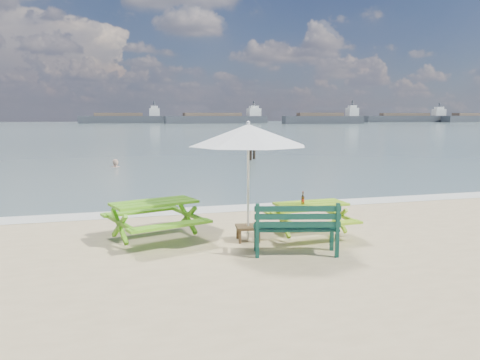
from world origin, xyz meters
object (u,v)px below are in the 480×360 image
object	(u,v)px
picnic_table_right	(311,220)
side_table	(248,233)
park_bench	(296,238)
swimmer	(116,176)
beer_bottle	(303,200)
patio_umbrella	(248,135)
picnic_table_left	(155,222)

from	to	relation	value
picnic_table_right	side_table	bearing A→B (deg)	-178.94
park_bench	swimmer	size ratio (longest dim) A/B	0.94
park_bench	beer_bottle	world-z (taller)	beer_bottle
picnic_table_right	swimmer	xyz separation A→B (m)	(-3.76, 14.50, -0.80)
side_table	beer_bottle	bearing A→B (deg)	-3.46
side_table	patio_umbrella	distance (m)	1.95
patio_umbrella	beer_bottle	size ratio (longest dim) A/B	10.29
side_table	beer_bottle	world-z (taller)	beer_bottle
park_bench	patio_umbrella	world-z (taller)	patio_umbrella
side_table	patio_umbrella	bearing A→B (deg)	97.13
patio_umbrella	swimmer	xyz separation A→B (m)	(-2.40, 14.53, -2.58)
picnic_table_right	patio_umbrella	distance (m)	2.24
picnic_table_left	beer_bottle	xyz separation A→B (m)	(2.93, -0.63, 0.40)
park_bench	beer_bottle	distance (m)	1.26
side_table	beer_bottle	size ratio (longest dim) A/B	2.06
picnic_table_right	picnic_table_left	bearing A→B (deg)	170.41
beer_bottle	picnic_table_left	bearing A→B (deg)	167.92
picnic_table_left	picnic_table_right	size ratio (longest dim) A/B	1.31
picnic_table_right	beer_bottle	size ratio (longest dim) A/B	6.67
picnic_table_left	swimmer	size ratio (longest dim) A/B	1.33
picnic_table_right	side_table	size ratio (longest dim) A/B	3.24
beer_bottle	patio_umbrella	bearing A→B (deg)	176.54
picnic_table_left	side_table	bearing A→B (deg)	-17.31
picnic_table_left	patio_umbrella	world-z (taller)	patio_umbrella
park_bench	picnic_table_right	bearing A→B (deg)	54.56
picnic_table_right	side_table	world-z (taller)	picnic_table_right
beer_bottle	picnic_table_right	bearing A→B (deg)	22.94
side_table	picnic_table_right	bearing A→B (deg)	1.06
picnic_table_left	side_table	size ratio (longest dim) A/B	4.25
swimmer	park_bench	bearing A→B (deg)	-79.22
side_table	patio_umbrella	xyz separation A→B (m)	(-0.00, 0.00, 1.95)
park_bench	side_table	distance (m)	1.23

